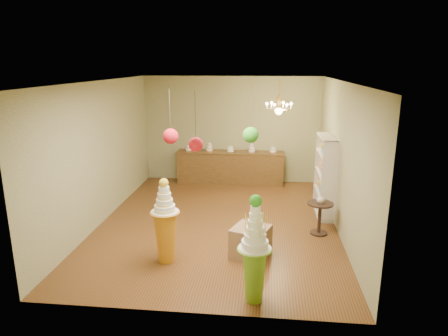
# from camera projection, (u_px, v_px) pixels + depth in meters

# --- Properties ---
(floor) EXTENTS (6.50, 6.50, 0.00)m
(floor) POSITION_uv_depth(u_px,v_px,m) (218.00, 222.00, 8.66)
(floor) COLOR #563417
(floor) RESTS_ON ground
(ceiling) EXTENTS (6.50, 6.50, 0.00)m
(ceiling) POSITION_uv_depth(u_px,v_px,m) (217.00, 81.00, 7.89)
(ceiling) COLOR silver
(ceiling) RESTS_ON ground
(wall_back) EXTENTS (5.00, 0.04, 3.00)m
(wall_back) POSITION_uv_depth(u_px,v_px,m) (231.00, 130.00, 11.40)
(wall_back) COLOR gray
(wall_back) RESTS_ON ground
(wall_front) EXTENTS (5.00, 0.04, 3.00)m
(wall_front) POSITION_uv_depth(u_px,v_px,m) (187.00, 211.00, 5.15)
(wall_front) COLOR gray
(wall_front) RESTS_ON ground
(wall_left) EXTENTS (0.04, 6.50, 3.00)m
(wall_left) POSITION_uv_depth(u_px,v_px,m) (102.00, 152.00, 8.53)
(wall_left) COLOR gray
(wall_left) RESTS_ON ground
(wall_right) EXTENTS (0.04, 6.50, 3.00)m
(wall_right) POSITION_uv_depth(u_px,v_px,m) (341.00, 158.00, 8.02)
(wall_right) COLOR gray
(wall_right) RESTS_ON ground
(pedestal_green) EXTENTS (0.47, 0.47, 1.62)m
(pedestal_green) POSITION_uv_depth(u_px,v_px,m) (254.00, 260.00, 5.67)
(pedestal_green) COLOR #78B327
(pedestal_green) RESTS_ON floor
(pedestal_orange) EXTENTS (0.61, 0.61, 1.50)m
(pedestal_orange) POSITION_uv_depth(u_px,v_px,m) (166.00, 229.00, 6.83)
(pedestal_orange) COLOR orange
(pedestal_orange) RESTS_ON floor
(burlap_riser) EXTENTS (0.78, 0.78, 0.55)m
(burlap_riser) POSITION_uv_depth(u_px,v_px,m) (251.00, 242.00, 7.08)
(burlap_riser) COLOR #8C6C4C
(burlap_riser) RESTS_ON floor
(sideboard) EXTENTS (3.04, 0.54, 1.16)m
(sideboard) POSITION_uv_depth(u_px,v_px,m) (230.00, 167.00, 11.39)
(sideboard) COLOR #563B1B
(sideboard) RESTS_ON floor
(shelving_unit) EXTENTS (0.33, 1.20, 1.80)m
(shelving_unit) POSITION_uv_depth(u_px,v_px,m) (325.00, 176.00, 8.96)
(shelving_unit) COLOR beige
(shelving_unit) RESTS_ON floor
(round_table) EXTENTS (0.63, 0.63, 0.66)m
(round_table) POSITION_uv_depth(u_px,v_px,m) (320.00, 214.00, 7.98)
(round_table) COLOR black
(round_table) RESTS_ON floor
(vase) EXTENTS (0.21, 0.21, 0.17)m
(vase) POSITION_uv_depth(u_px,v_px,m) (321.00, 199.00, 7.90)
(vase) COLOR beige
(vase) RESTS_ON round_table
(pom_red_left) EXTENTS (0.26, 0.26, 0.98)m
(pom_red_left) POSITION_uv_depth(u_px,v_px,m) (171.00, 136.00, 6.75)
(pom_red_left) COLOR #3D362C
(pom_red_left) RESTS_ON ceiling
(pom_green_mid) EXTENTS (0.27, 0.27, 0.96)m
(pom_green_mid) POSITION_uv_depth(u_px,v_px,m) (251.00, 135.00, 6.74)
(pom_green_mid) COLOR #3D362C
(pom_green_mid) RESTS_ON ceiling
(pom_red_right) EXTENTS (0.20, 0.20, 0.83)m
(pom_red_right) POSITION_uv_depth(u_px,v_px,m) (196.00, 144.00, 5.48)
(pom_red_right) COLOR #3D362C
(pom_red_right) RESTS_ON ceiling
(chandelier) EXTENTS (0.73, 0.73, 0.85)m
(chandelier) POSITION_uv_depth(u_px,v_px,m) (279.00, 109.00, 9.43)
(chandelier) COLOR #EFAF54
(chandelier) RESTS_ON ceiling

